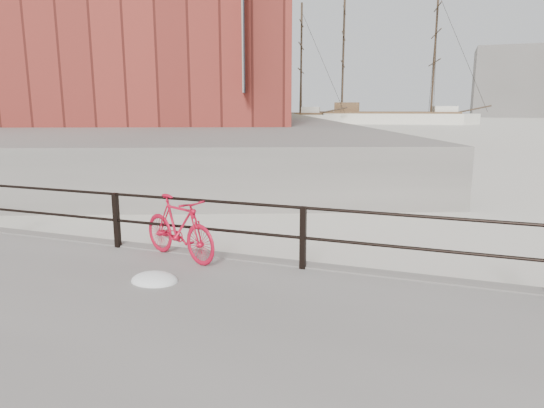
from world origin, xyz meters
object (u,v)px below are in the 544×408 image
Objects in this scene: schooner_mid at (385,124)px; workboat_near at (102,139)px; bicycle at (179,228)px; schooner_left at (265,124)px; workboat_far at (192,130)px.

schooner_mid is 51.33m from workboat_near.
bicycle is 38.38m from workboat_near.
schooner_left reaches higher than bicycle.
workboat_near is at bearing -109.59° from workboat_far.
workboat_near is 17.09m from workboat_far.
workboat_far is (-19.45, -30.57, 0.00)m from schooner_mid.
schooner_left is at bearing 131.86° from bicycle.
schooner_left reaches higher than workboat_near.
schooner_left is (-24.08, 67.69, -0.89)m from bicycle.
bicycle is at bearing -89.88° from workboat_near.
schooner_mid reaches higher than bicycle.
schooner_mid is (-5.98, 76.71, -0.89)m from bicycle.
workboat_far is (-25.43, 46.14, -0.89)m from bicycle.
workboat_near and workboat_far have the same top height.
workboat_far is (-0.37, 17.09, 0.00)m from workboat_near.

